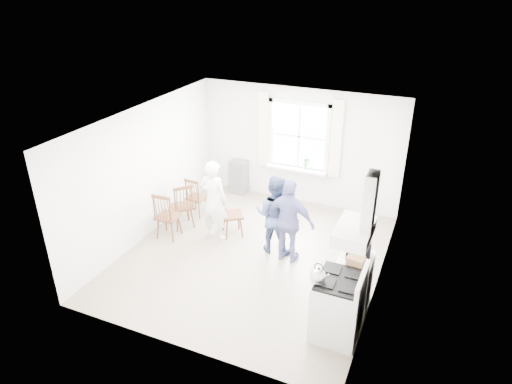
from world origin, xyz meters
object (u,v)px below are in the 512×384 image
object	(u,v)px
windsor_chair_a	(164,212)
person_left	(214,201)
low_cabinet	(354,281)
person_mid	(275,214)
windsor_chair_b	(194,194)
gas_stove	(338,306)
windsor_chair_c	(183,202)
stereo_stack	(358,247)
person_right	(289,221)

from	to	relation	value
windsor_chair_a	person_left	bearing A→B (deg)	26.32
windsor_chair_a	low_cabinet	bearing A→B (deg)	-7.64
person_mid	windsor_chair_b	bearing A→B (deg)	-19.46
windsor_chair_b	gas_stove	bearing A→B (deg)	-31.40
windsor_chair_b	person_mid	bearing A→B (deg)	-15.11
person_left	gas_stove	bearing A→B (deg)	153.74
low_cabinet	person_mid	distance (m)	2.00
windsor_chair_c	person_left	bearing A→B (deg)	-6.30
stereo_stack	person_right	world-z (taller)	person_right
stereo_stack	windsor_chair_b	xyz separation A→B (m)	(-3.74, 1.51, -0.52)
person_right	person_mid	bearing A→B (deg)	-25.47
stereo_stack	gas_stove	bearing A→B (deg)	-95.46
person_mid	windsor_chair_c	bearing A→B (deg)	-4.91
gas_stove	person_right	bearing A→B (deg)	130.65
stereo_stack	person_left	xyz separation A→B (m)	(-2.93, 0.89, -0.24)
stereo_stack	windsor_chair_a	bearing A→B (deg)	172.93
windsor_chair_b	person_left	distance (m)	1.06
low_cabinet	gas_stove	bearing A→B (deg)	-95.68
low_cabinet	stereo_stack	world-z (taller)	stereo_stack
stereo_stack	windsor_chair_c	distance (m)	3.83
gas_stove	low_cabinet	bearing A→B (deg)	84.32
low_cabinet	windsor_chair_c	xyz separation A→B (m)	(-3.68, 1.01, 0.15)
windsor_chair_a	person_left	xyz separation A→B (m)	(0.85, 0.42, 0.22)
windsor_chair_c	windsor_chair_b	bearing A→B (deg)	97.12
windsor_chair_a	person_mid	distance (m)	2.14
person_left	person_right	world-z (taller)	person_left
windsor_chair_a	person_mid	world-z (taller)	person_mid
windsor_chair_c	person_mid	distance (m)	1.98
person_mid	gas_stove	bearing A→B (deg)	129.68
gas_stove	stereo_stack	xyz separation A→B (m)	(0.07, 0.74, 0.57)
windsor_chair_b	person_right	world-z (taller)	person_right
low_cabinet	windsor_chair_c	world-z (taller)	windsor_chair_c
gas_stove	person_right	xyz separation A→B (m)	(-1.28, 1.49, 0.31)
low_cabinet	person_left	world-z (taller)	person_left
gas_stove	windsor_chair_b	bearing A→B (deg)	148.60
windsor_chair_a	person_left	size ratio (longest dim) A/B	0.60
windsor_chair_b	person_right	distance (m)	2.52
low_cabinet	stereo_stack	xyz separation A→B (m)	(0.00, 0.04, 0.61)
windsor_chair_c	person_right	world-z (taller)	person_right
gas_stove	windsor_chair_b	size ratio (longest dim) A/B	1.27
person_mid	low_cabinet	bearing A→B (deg)	145.45
gas_stove	low_cabinet	world-z (taller)	gas_stove
low_cabinet	person_left	distance (m)	3.10
low_cabinet	windsor_chair_a	bearing A→B (deg)	172.36
windsor_chair_b	person_left	xyz separation A→B (m)	(0.81, -0.61, 0.28)
windsor_chair_a	person_mid	xyz separation A→B (m)	(2.08, 0.49, 0.16)
person_left	stereo_stack	bearing A→B (deg)	166.49
low_cabinet	windsor_chair_c	size ratio (longest dim) A/B	0.92
stereo_stack	person_mid	bearing A→B (deg)	150.77
windsor_chair_a	windsor_chair_c	distance (m)	0.52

